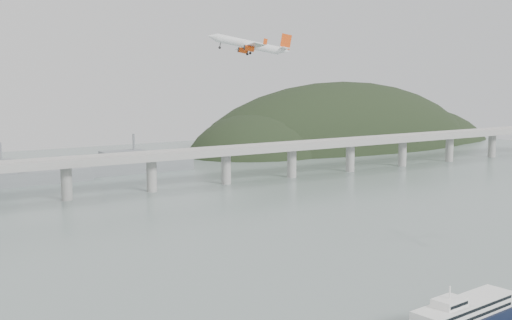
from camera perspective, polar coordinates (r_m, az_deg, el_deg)
ground at (r=226.62m, az=7.60°, el=-10.61°), size 900.00×900.00×0.00m
bridge at (r=393.27m, az=-11.54°, el=-0.35°), size 800.00×22.00×23.90m
headland at (r=659.08m, az=8.07°, el=-0.41°), size 365.00×155.00×156.00m
ferry at (r=199.62m, az=16.93°, el=-12.30°), size 71.24×18.41×13.45m
airliner at (r=279.56m, az=-0.50°, el=9.56°), size 34.44×31.92×9.43m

